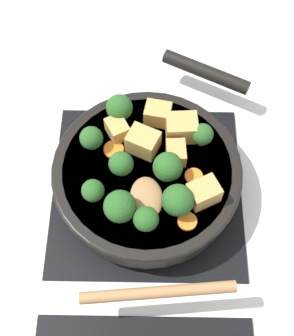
{
  "coord_description": "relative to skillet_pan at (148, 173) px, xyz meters",
  "views": [
    {
      "loc": [
        -0.01,
        0.33,
        0.7
      ],
      "look_at": [
        0.0,
        0.0,
        0.08
      ],
      "focal_mm": 50.0,
      "sensor_mm": 36.0,
      "label": 1
    }
  ],
  "objects": [
    {
      "name": "broccoli_floret_west_rim",
      "position": [
        0.04,
        0.01,
        0.05
      ],
      "size": [
        0.04,
        0.04,
        0.04
      ],
      "color": "#709956",
      "rests_on": "skillet_pan"
    },
    {
      "name": "broccoli_floret_mid_floret",
      "position": [
        -0.03,
        0.02,
        0.05
      ],
      "size": [
        0.04,
        0.04,
        0.05
      ],
      "color": "#709956",
      "rests_on": "skillet_pan"
    },
    {
      "name": "ground_plane",
      "position": [
        0.0,
        0.0,
        -0.05
      ],
      "size": [
        2.4,
        2.4,
        0.0
      ],
      "primitive_type": "plane",
      "color": "silver"
    },
    {
      "name": "tofu_cube_west_chunk",
      "position": [
        0.05,
        -0.06,
        0.04
      ],
      "size": [
        0.04,
        0.05,
        0.03
      ],
      "primitive_type": "cube",
      "rotation": [
        0.0,
        0.0,
        5.21
      ],
      "color": "tan",
      "rests_on": "skillet_pan"
    },
    {
      "name": "broccoli_floret_north_edge",
      "position": [
        0.09,
        -0.03,
        0.05
      ],
      "size": [
        0.04,
        0.04,
        0.04
      ],
      "color": "#709956",
      "rests_on": "skillet_pan"
    },
    {
      "name": "carrot_slice_near_center",
      "position": [
        0.05,
        -0.03,
        0.02
      ],
      "size": [
        0.03,
        0.03,
        0.01
      ],
      "primitive_type": "cylinder",
      "color": "orange",
      "rests_on": "skillet_pan"
    },
    {
      "name": "broccoli_floret_small_inner",
      "position": [
        -0.04,
        0.07,
        0.05
      ],
      "size": [
        0.05,
        0.05,
        0.05
      ],
      "color": "#709956",
      "rests_on": "skillet_pan"
    },
    {
      "name": "broccoli_floret_east_rim",
      "position": [
        -0.08,
        -0.04,
        0.05
      ],
      "size": [
        0.03,
        0.03,
        0.04
      ],
      "color": "#709956",
      "rests_on": "skillet_pan"
    },
    {
      "name": "front_burner_grate",
      "position": [
        0.0,
        0.0,
        -0.04
      ],
      "size": [
        0.31,
        0.31,
        0.03
      ],
      "color": "black",
      "rests_on": "ground_plane"
    },
    {
      "name": "tofu_cube_front_piece",
      "position": [
        0.01,
        -0.03,
        0.04
      ],
      "size": [
        0.06,
        0.05,
        0.04
      ],
      "primitive_type": "cube",
      "rotation": [
        0.0,
        0.0,
        5.85
      ],
      "color": "tan",
      "rests_on": "skillet_pan"
    },
    {
      "name": "tofu_cube_near_handle",
      "position": [
        -0.01,
        -0.09,
        0.04
      ],
      "size": [
        0.05,
        0.04,
        0.03
      ],
      "primitive_type": "cube",
      "rotation": [
        0.0,
        0.0,
        2.95
      ],
      "color": "tan",
      "rests_on": "skillet_pan"
    },
    {
      "name": "tofu_cube_east_chunk",
      "position": [
        -0.08,
        0.05,
        0.04
      ],
      "size": [
        0.05,
        0.05,
        0.03
      ],
      "primitive_type": "cube",
      "rotation": [
        0.0,
        0.0,
        3.6
      ],
      "color": "tan",
      "rests_on": "skillet_pan"
    },
    {
      "name": "wooden_spoon",
      "position": [
        -0.01,
        0.13,
        0.03
      ],
      "size": [
        0.21,
        0.19,
        0.02
      ],
      "color": "#A87A4C",
      "rests_on": "skillet_pan"
    },
    {
      "name": "tofu_cube_back_piece",
      "position": [
        -0.05,
        -0.06,
        0.04
      ],
      "size": [
        0.05,
        0.04,
        0.04
      ],
      "primitive_type": "cube",
      "rotation": [
        0.0,
        0.0,
        0.06
      ],
      "color": "tan",
      "rests_on": "skillet_pan"
    },
    {
      "name": "carrot_slice_edge_slice",
      "position": [
        -0.07,
        0.02,
        0.02
      ],
      "size": [
        0.03,
        0.03,
        0.01
      ],
      "primitive_type": "cylinder",
      "color": "orange",
      "rests_on": "skillet_pan"
    },
    {
      "name": "broccoli_floret_south_cluster",
      "position": [
        0.0,
        0.1,
        0.05
      ],
      "size": [
        0.04,
        0.04,
        0.04
      ],
      "color": "#709956",
      "rests_on": "skillet_pan"
    },
    {
      "name": "skillet_pan",
      "position": [
        0.0,
        0.0,
        0.0
      ],
      "size": [
        0.32,
        0.39,
        0.05
      ],
      "color": "black",
      "rests_on": "front_burner_grate"
    },
    {
      "name": "broccoli_floret_tall_stem",
      "position": [
        0.05,
        -0.09,
        0.05
      ],
      "size": [
        0.04,
        0.04,
        0.05
      ],
      "color": "#709956",
      "rests_on": "skillet_pan"
    },
    {
      "name": "tofu_cube_center_large",
      "position": [
        -0.04,
        -0.02,
        0.04
      ],
      "size": [
        0.03,
        0.04,
        0.03
      ],
      "primitive_type": "cube",
      "rotation": [
        0.0,
        0.0,
        1.63
      ],
      "color": "tan",
      "rests_on": "skillet_pan"
    },
    {
      "name": "carrot_slice_orange_thin",
      "position": [
        -0.06,
        0.09,
        0.02
      ],
      "size": [
        0.03,
        0.03,
        0.01
      ],
      "primitive_type": "cylinder",
      "color": "orange",
      "rests_on": "skillet_pan"
    },
    {
      "name": "broccoli_floret_near_spoon",
      "position": [
        0.08,
        0.05,
        0.04
      ],
      "size": [
        0.03,
        0.03,
        0.04
      ],
      "color": "#709956",
      "rests_on": "skillet_pan"
    },
    {
      "name": "broccoli_floret_center_top",
      "position": [
        0.04,
        0.08,
        0.05
      ],
      "size": [
        0.05,
        0.05,
        0.05
      ],
      "color": "#709956",
      "rests_on": "skillet_pan"
    }
  ]
}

